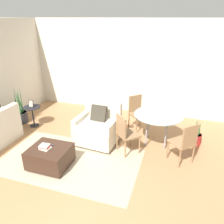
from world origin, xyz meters
The scene contains 15 objects.
ground_plane centered at (0.00, 0.00, 0.00)m, with size 20.00×20.00×0.00m, color #A3754C.
wall_back centered at (0.00, 3.78, 1.38)m, with size 12.00×0.06×2.75m.
area_rug centered at (-0.24, 0.78, 0.00)m, with size 2.88×1.71×0.01m.
armchair centered at (0.05, 1.68, 0.37)m, with size 0.98×0.90×0.94m.
ottoman centered at (-0.53, 0.52, 0.23)m, with size 0.77×0.68×0.41m.
book_stack centered at (-0.59, 0.48, 0.45)m, with size 0.22×0.18×0.08m.
tv_remote_primary centered at (-0.54, 0.61, 0.42)m, with size 0.10×0.14×0.01m.
potted_plant centered at (-2.42, 1.98, 0.24)m, with size 0.38×0.38×1.05m.
side_table centered at (-1.94, 1.91, 0.40)m, with size 0.45×0.45×0.56m.
picture_frame centered at (-1.94, 1.91, 0.66)m, with size 0.14×0.07×0.19m.
dining_table centered at (1.38, 2.05, 0.66)m, with size 1.10×1.10×0.74m.
dining_chair_near_left centered at (0.77, 1.43, 0.52)m, with size 0.59×0.59×0.90m.
dining_chair_near_right centered at (2.00, 1.43, 0.52)m, with size 0.59×0.59×0.90m.
dining_chair_far_left centered at (0.77, 2.67, 0.52)m, with size 0.59×0.59×0.90m.
potted_plant_small centered at (2.27, 2.30, 0.18)m, with size 0.26×0.26×0.66m.
Camera 1 is at (1.76, -2.55, 2.78)m, focal length 35.00 mm.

